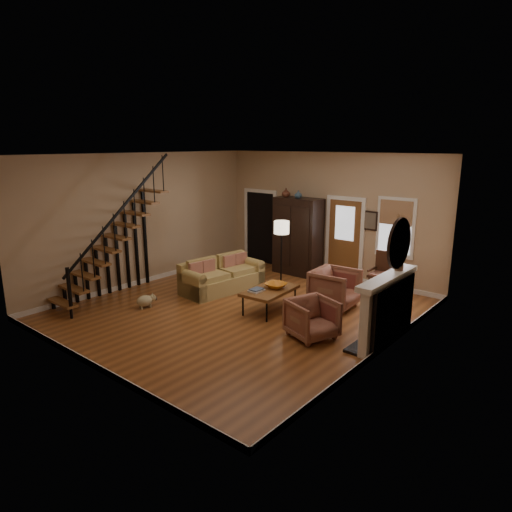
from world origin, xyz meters
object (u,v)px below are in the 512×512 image
Objects in this scene: armchair_left at (312,319)px; side_chair at (381,274)px; sofa at (222,275)px; coffee_table at (270,300)px; armchair_right at (335,288)px; armoire at (298,236)px; floor_lamp at (281,254)px.

armchair_left is 3.17m from side_chair.
sofa is 1.81m from coffee_table.
sofa is at bearing 101.26° from armchair_right.
armoire is 1.02× the size of sofa.
coffee_table is 1.59× the size of armchair_left.
side_chair reaches higher than armchair_left.
coffee_table is 1.26× the size of side_chair.
side_chair is (1.34, 2.58, 0.26)m from coffee_table.
side_chair is at bearing 62.62° from coffee_table.
armoire is 4.35m from armchair_left.
armchair_left is at bearing -87.87° from side_chair.
armoire reaches higher than floor_lamp.
floor_lamp is at bearing 119.29° from coffee_table.
armoire is 3.14m from coffee_table.
floor_lamp reaches higher than sofa.
side_chair is (-0.12, 3.17, 0.14)m from armchair_left.
armchair_right is 1.52m from side_chair.
armchair_left is at bearing -51.62° from armoire.
armchair_right is at bearing -15.49° from floor_lamp.
sofa is at bearing -102.88° from armoire.
armchair_right is (-0.51, 1.70, 0.06)m from armchair_left.
side_chair is (2.25, 0.95, -0.32)m from floor_lamp.
armchair_right is at bearing 22.50° from sofa.
sofa is 1.58m from floor_lamp.
armoire reaches higher than sofa.
floor_lamp reaches higher than armchair_left.
floor_lamp is at bearing 63.20° from sofa.
coffee_table is at bearing 135.62° from armchair_right.
coffee_table is 1.96m from floor_lamp.
coffee_table is (1.76, -0.37, -0.13)m from sofa.
side_chair reaches higher than coffee_table.
coffee_table is 1.37× the size of armchair_right.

